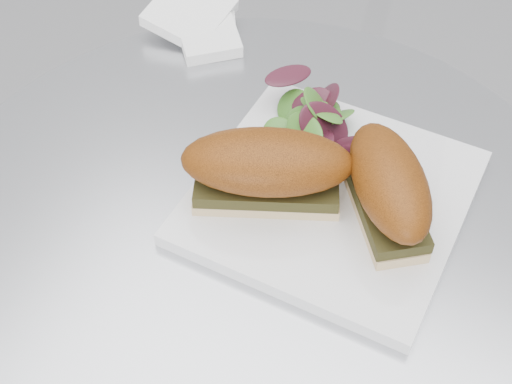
# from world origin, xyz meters

# --- Properties ---
(table) EXTENTS (0.70, 0.70, 0.73)m
(table) POSITION_xyz_m (0.00, 0.00, 0.49)
(table) COLOR #B1B3B9
(table) RESTS_ON ground
(plate) EXTENTS (0.26, 0.26, 0.02)m
(plate) POSITION_xyz_m (0.06, 0.06, 0.74)
(plate) COLOR white
(plate) RESTS_ON table
(sandwich_left) EXTENTS (0.19, 0.14, 0.08)m
(sandwich_left) POSITION_xyz_m (0.00, 0.02, 0.79)
(sandwich_left) COLOR tan
(sandwich_left) RESTS_ON plate
(sandwich_right) EXTENTS (0.14, 0.16, 0.08)m
(sandwich_right) POSITION_xyz_m (0.11, 0.05, 0.79)
(sandwich_right) COLOR tan
(sandwich_right) RESTS_ON plate
(salad) EXTENTS (0.12, 0.12, 0.05)m
(salad) POSITION_xyz_m (0.01, 0.14, 0.77)
(salad) COLOR #48832B
(salad) RESTS_ON plate
(napkin) EXTENTS (0.16, 0.16, 0.02)m
(napkin) POSITION_xyz_m (-0.21, 0.24, 0.74)
(napkin) COLOR white
(napkin) RESTS_ON table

